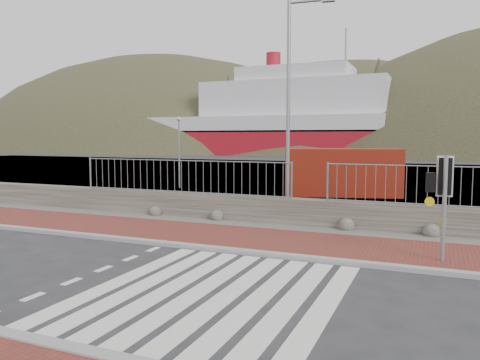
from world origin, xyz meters
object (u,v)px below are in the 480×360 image
at_px(ferry, 258,123).
at_px(traffic_signal_far, 443,185).
at_px(shipping_container, 342,172).
at_px(streetlight, 292,99).

xyz_separation_m(ferry, traffic_signal_far, (28.64, -63.96, -3.52)).
bearing_deg(traffic_signal_far, shipping_container, -74.12).
bearing_deg(streetlight, traffic_signal_far, -44.35).
height_order(traffic_signal_far, shipping_container, traffic_signal_far).
distance_m(ferry, traffic_signal_far, 70.17).
height_order(ferry, traffic_signal_far, ferry).
relative_size(streetlight, shipping_container, 1.34).
bearing_deg(streetlight, ferry, 107.74).
bearing_deg(shipping_container, streetlight, -107.53).
height_order(streetlight, shipping_container, streetlight).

